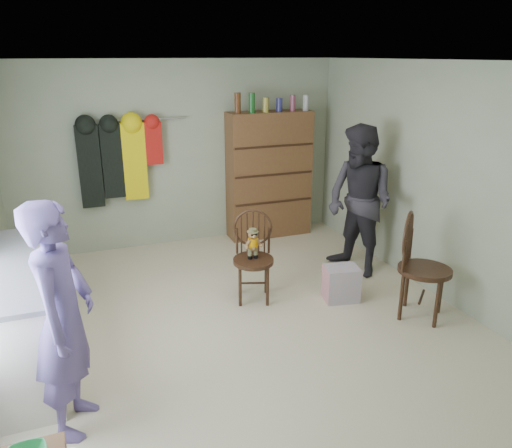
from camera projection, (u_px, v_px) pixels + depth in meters
name	position (u px, v px, depth m)	size (l,w,h in m)	color
ground_plane	(240.00, 322.00, 5.00)	(5.00, 5.00, 0.00)	beige
room_walls	(221.00, 157.00, 4.96)	(5.00, 5.00, 5.00)	#A5AF93
counter	(20.00, 315.00, 4.20)	(0.64, 1.86, 0.94)	silver
chair_front	(253.00, 251.00, 5.35)	(0.55, 0.55, 0.98)	#3B2214
chair_far	(419.00, 262.00, 4.96)	(0.69, 0.69, 1.10)	#3B2214
striped_bag	(341.00, 283.00, 5.42)	(0.36, 0.28, 0.38)	#E57276
person_left	(64.00, 320.00, 3.37)	(0.62, 0.41, 1.70)	#635195
person_right	(360.00, 201.00, 5.89)	(0.88, 0.68, 1.80)	#2D2B33
dresser	(269.00, 174.00, 7.16)	(1.20, 0.39, 2.07)	brown
coat_rack	(118.00, 160.00, 6.43)	(1.42, 0.12, 1.09)	#99999E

